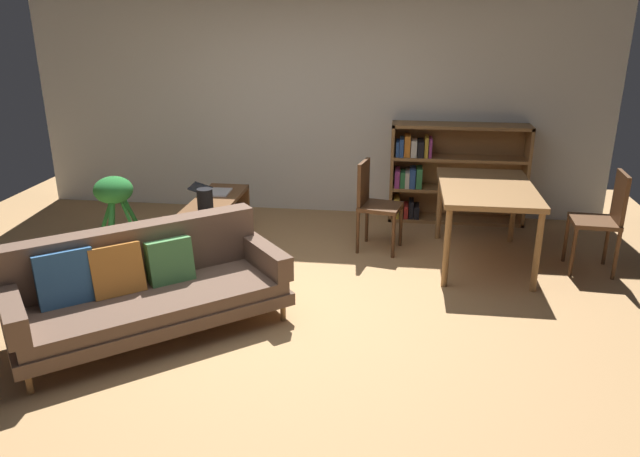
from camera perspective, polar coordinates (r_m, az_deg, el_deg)
The scene contains 11 objects.
ground_plane at distance 5.06m, azimuth -4.79°, elevation -7.43°, with size 8.16×8.16×0.00m, color tan.
back_wall_panel at distance 7.23m, azimuth -0.49°, elevation 12.15°, with size 6.80×0.10×2.70m, color silver.
fabric_couch at distance 4.76m, azimuth -16.25°, elevation -5.15°, with size 2.06×1.90×0.78m.
media_console at distance 6.25m, azimuth -10.00°, elevation 0.30°, with size 0.43×1.31×0.52m.
open_laptop at distance 6.45m, azimuth -10.14°, elevation 3.54°, with size 0.42×0.31×0.08m.
desk_speaker at distance 5.83m, azimuth -10.83°, elevation 2.66°, with size 0.15×0.15×0.22m.
potted_floor_plant at distance 6.45m, azimuth -18.86°, elevation 2.36°, with size 0.39×0.56×0.77m.
dining_table at distance 5.90m, azimuth 15.48°, elevation 3.20°, with size 0.87×1.32×0.78m.
dining_chair_near at distance 6.12m, azimuth 25.29°, elevation 1.05°, with size 0.43×0.43×0.96m.
dining_chair_far at distance 6.11m, azimuth 5.10°, elevation 2.62°, with size 0.47×0.46×0.92m.
bookshelf at distance 7.14m, azimuth 11.95°, elevation 5.19°, with size 1.54×0.34×1.13m.
Camera 1 is at (1.01, -4.39, 2.31)m, focal length 33.78 mm.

